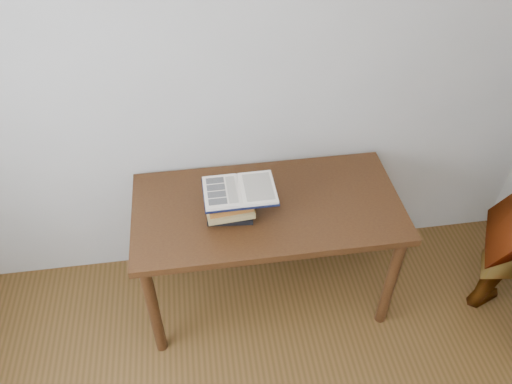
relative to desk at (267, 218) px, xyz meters
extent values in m
cube|color=#ACACA3|center=(-0.12, 0.37, 0.66)|extent=(3.50, 0.04, 2.60)
cube|color=#402510|center=(0.00, 0.00, 0.08)|extent=(1.37, 0.68, 0.04)
cylinder|color=#402510|center=(-0.62, -0.28, -0.29)|extent=(0.06, 0.06, 0.69)
cylinder|color=#402510|center=(0.62, -0.28, -0.29)|extent=(0.06, 0.06, 0.69)
cylinder|color=#402510|center=(-0.62, 0.28, -0.29)|extent=(0.06, 0.06, 0.69)
cylinder|color=#402510|center=(0.62, 0.28, -0.29)|extent=(0.06, 0.06, 0.69)
cube|color=black|center=(-0.20, -0.04, 0.11)|extent=(0.24, 0.17, 0.03)
cube|color=#945621|center=(-0.19, -0.05, 0.15)|extent=(0.23, 0.17, 0.03)
cube|color=#9D8451|center=(-0.20, -0.07, 0.18)|extent=(0.24, 0.19, 0.03)
cube|color=#945621|center=(-0.20, -0.07, 0.21)|extent=(0.22, 0.16, 0.03)
cube|color=black|center=(-0.19, -0.05, 0.23)|extent=(0.23, 0.15, 0.03)
cube|color=black|center=(-0.15, -0.05, 0.25)|extent=(0.35, 0.24, 0.01)
cube|color=beige|center=(-0.23, -0.05, 0.27)|extent=(0.17, 0.23, 0.02)
cube|color=beige|center=(-0.06, -0.05, 0.27)|extent=(0.17, 0.23, 0.02)
cylinder|color=beige|center=(-0.15, -0.05, 0.26)|extent=(0.01, 0.23, 0.01)
cube|color=black|center=(-0.26, 0.02, 0.28)|extent=(0.09, 0.04, 0.00)
cube|color=black|center=(-0.26, -0.02, 0.28)|extent=(0.09, 0.04, 0.00)
cube|color=black|center=(-0.26, -0.07, 0.28)|extent=(0.09, 0.04, 0.00)
cube|color=black|center=(-0.26, -0.12, 0.28)|extent=(0.09, 0.04, 0.00)
cube|color=beige|center=(-0.18, -0.05, 0.27)|extent=(0.04, 0.19, 0.00)
cube|color=beige|center=(-0.06, -0.05, 0.28)|extent=(0.13, 0.19, 0.00)
camera|label=1|loc=(-0.32, -1.79, 1.86)|focal=35.00mm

